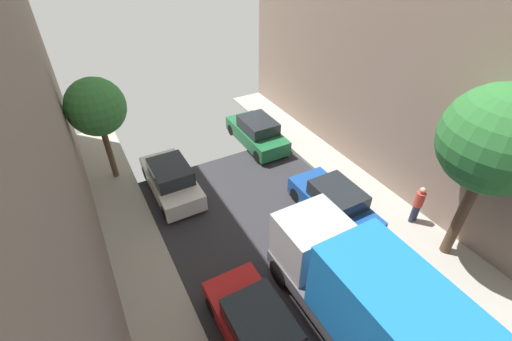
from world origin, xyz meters
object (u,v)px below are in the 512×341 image
at_px(pedestrian, 418,203).
at_px(street_tree_1, 497,141).
at_px(parked_car_right_3, 257,133).
at_px(parked_car_right_2, 334,203).
at_px(street_tree_2, 96,107).
at_px(delivery_truck, 367,302).
at_px(parked_car_left_4, 171,180).
at_px(parked_car_left_3, 259,331).

bearing_deg(pedestrian, street_tree_1, -96.78).
bearing_deg(parked_car_right_3, parked_car_right_2, -90.00).
xyz_separation_m(street_tree_1, street_tree_2, (-9.87, 10.80, -1.23)).
bearing_deg(delivery_truck, parked_car_left_4, 106.22).
bearing_deg(parked_car_left_4, street_tree_2, 130.67).
distance_m(parked_car_left_3, parked_car_left_4, 8.04).
xyz_separation_m(pedestrian, street_tree_1, (-0.20, -1.70, 3.89)).
relative_size(parked_car_left_3, delivery_truck, 0.64).
bearing_deg(delivery_truck, parked_car_right_2, 58.99).
relative_size(parked_car_right_3, street_tree_1, 0.64).
relative_size(pedestrian, street_tree_2, 0.35).
bearing_deg(parked_car_right_3, pedestrian, -72.86).
xyz_separation_m(parked_car_right_2, pedestrian, (2.61, -1.91, 0.35)).
height_order(parked_car_right_2, delivery_truck, delivery_truck).
xyz_separation_m(parked_car_left_4, street_tree_1, (7.81, -8.40, 4.25)).
bearing_deg(delivery_truck, parked_car_right_3, 76.27).
bearing_deg(parked_car_left_3, pedestrian, 9.45).
xyz_separation_m(parked_car_left_4, parked_car_right_2, (5.40, -4.79, 0.00)).
xyz_separation_m(delivery_truck, street_tree_1, (5.11, 0.88, 3.18)).
bearing_deg(delivery_truck, parked_car_left_3, 155.25).
bearing_deg(street_tree_2, delivery_truck, -67.83).
bearing_deg(parked_car_left_3, delivery_truck, -24.75).
height_order(parked_car_right_2, street_tree_1, street_tree_1).
xyz_separation_m(parked_car_left_3, street_tree_1, (7.81, -0.37, 4.25)).
bearing_deg(street_tree_2, parked_car_left_3, -78.85).
distance_m(parked_car_right_2, street_tree_1, 6.08).
height_order(parked_car_left_4, parked_car_right_2, same).
bearing_deg(parked_car_right_3, parked_car_left_3, -118.84).
distance_m(parked_car_left_3, delivery_truck, 3.16).
bearing_deg(parked_car_left_3, parked_car_left_4, 90.00).
bearing_deg(parked_car_right_3, street_tree_1, -76.67).
xyz_separation_m(parked_car_left_3, delivery_truck, (2.70, -1.24, 1.07)).
distance_m(delivery_truck, pedestrian, 5.95).
bearing_deg(street_tree_1, parked_car_left_4, 132.91).
distance_m(parked_car_right_3, street_tree_2, 8.07).
relative_size(delivery_truck, street_tree_1, 1.01).
bearing_deg(parked_car_right_3, parked_car_left_4, -161.84).
bearing_deg(parked_car_left_4, parked_car_right_2, -41.57).
bearing_deg(parked_car_right_3, street_tree_2, 175.24).
bearing_deg(parked_car_right_2, parked_car_right_3, 90.00).
distance_m(parked_car_right_2, parked_car_right_3, 6.56).
height_order(parked_car_left_4, parked_car_right_3, same).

